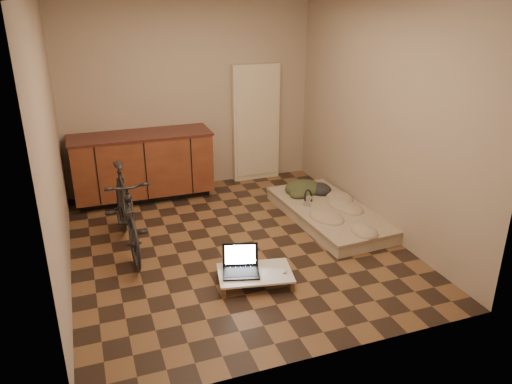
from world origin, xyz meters
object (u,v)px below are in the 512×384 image
object	(u,v)px
bicycle	(125,207)
laptop	(241,267)
lap_desk	(255,274)
futon	(329,213)

from	to	relation	value
bicycle	laptop	bearing A→B (deg)	-49.78
lap_desk	laptop	xyz separation A→B (m)	(-0.12, 0.07, 0.07)
futon	laptop	bearing A→B (deg)	-149.32
laptop	lap_desk	bearing A→B (deg)	-13.02
futon	bicycle	bearing A→B (deg)	175.67
lap_desk	laptop	world-z (taller)	laptop
bicycle	laptop	distance (m)	1.45
bicycle	lap_desk	distance (m)	1.59
futon	laptop	xyz separation A→B (m)	(-1.48, -1.00, 0.09)
bicycle	lap_desk	world-z (taller)	bicycle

